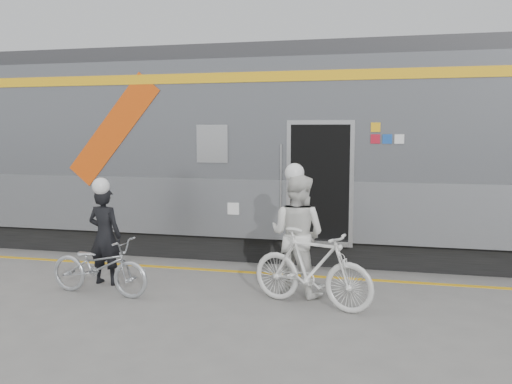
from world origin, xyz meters
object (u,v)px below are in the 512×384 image
(bicycle_left, at_px, (99,266))
(bicycle_right, at_px, (312,268))
(woman, at_px, (297,235))
(man, at_px, (105,236))

(bicycle_left, height_order, bicycle_right, bicycle_right)
(bicycle_right, bearing_deg, bicycle_left, 111.82)
(woman, height_order, bicycle_right, woman)
(man, bearing_deg, bicycle_left, 115.90)
(woman, bearing_deg, bicycle_right, 137.18)
(bicycle_left, xyz_separation_m, woman, (2.92, 0.73, 0.48))
(bicycle_left, bearing_deg, woman, -70.00)
(man, distance_m, bicycle_left, 0.69)
(man, xyz_separation_m, bicycle_right, (3.42, -0.37, -0.24))
(bicycle_left, xyz_separation_m, bicycle_right, (3.22, 0.18, 0.12))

